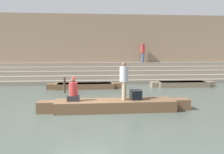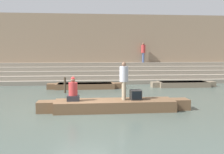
{
  "view_description": "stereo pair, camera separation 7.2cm",
  "coord_description": "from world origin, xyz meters",
  "px_view_note": "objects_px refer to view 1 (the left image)",
  "views": [
    {
      "loc": [
        0.12,
        -11.11,
        2.58
      ],
      "look_at": [
        1.41,
        1.32,
        1.37
      ],
      "focal_mm": 42.0,
      "sensor_mm": 36.0,
      "label": 1
    },
    {
      "loc": [
        0.19,
        -11.11,
        2.58
      ],
      "look_at": [
        1.41,
        1.32,
        1.37
      ],
      "focal_mm": 42.0,
      "sensor_mm": 36.0,
      "label": 2
    }
  ],
  "objects_px": {
    "moored_boat_shore": "(182,84)",
    "mooring_post": "(65,85)",
    "moored_boat_distant": "(85,86)",
    "rowboat_main": "(115,105)",
    "person_on_steps": "(143,51)",
    "tv_set": "(136,95)",
    "person_rowing": "(73,92)",
    "person_standing": "(124,78)"
  },
  "relations": [
    {
      "from": "person_rowing",
      "to": "person_standing",
      "type": "bearing_deg",
      "value": 4.13
    },
    {
      "from": "person_standing",
      "to": "moored_boat_distant",
      "type": "xyz_separation_m",
      "value": [
        -1.74,
        7.02,
        -1.21
      ]
    },
    {
      "from": "rowboat_main",
      "to": "mooring_post",
      "type": "distance_m",
      "value": 5.87
    },
    {
      "from": "moored_boat_shore",
      "to": "moored_boat_distant",
      "type": "relative_size",
      "value": 0.91
    },
    {
      "from": "rowboat_main",
      "to": "person_standing",
      "type": "xyz_separation_m",
      "value": [
        0.41,
        0.08,
        1.17
      ]
    },
    {
      "from": "moored_boat_shore",
      "to": "rowboat_main",
      "type": "bearing_deg",
      "value": -128.09
    },
    {
      "from": "person_rowing",
      "to": "mooring_post",
      "type": "xyz_separation_m",
      "value": [
        -0.77,
        5.27,
        -0.38
      ]
    },
    {
      "from": "person_rowing",
      "to": "person_on_steps",
      "type": "distance_m",
      "value": 13.17
    },
    {
      "from": "person_rowing",
      "to": "tv_set",
      "type": "distance_m",
      "value": 2.74
    },
    {
      "from": "moored_boat_distant",
      "to": "person_rowing",
      "type": "bearing_deg",
      "value": -93.62
    },
    {
      "from": "rowboat_main",
      "to": "person_on_steps",
      "type": "height_order",
      "value": "person_on_steps"
    },
    {
      "from": "moored_boat_shore",
      "to": "mooring_post",
      "type": "xyz_separation_m",
      "value": [
        -8.46,
        -2.08,
        0.29
      ]
    },
    {
      "from": "rowboat_main",
      "to": "mooring_post",
      "type": "height_order",
      "value": "mooring_post"
    },
    {
      "from": "mooring_post",
      "to": "person_on_steps",
      "type": "xyz_separation_m",
      "value": [
        6.41,
        6.5,
        2.14
      ]
    },
    {
      "from": "tv_set",
      "to": "moored_boat_shore",
      "type": "height_order",
      "value": "tv_set"
    },
    {
      "from": "rowboat_main",
      "to": "person_on_steps",
      "type": "relative_size",
      "value": 3.79
    },
    {
      "from": "rowboat_main",
      "to": "moored_boat_distant",
      "type": "xyz_separation_m",
      "value": [
        -1.32,
        7.09,
        -0.05
      ]
    },
    {
      "from": "moored_boat_shore",
      "to": "mooring_post",
      "type": "height_order",
      "value": "mooring_post"
    },
    {
      "from": "person_standing",
      "to": "person_rowing",
      "type": "relative_size",
      "value": 1.59
    },
    {
      "from": "person_standing",
      "to": "person_on_steps",
      "type": "relative_size",
      "value": 0.95
    },
    {
      "from": "tv_set",
      "to": "person_on_steps",
      "type": "relative_size",
      "value": 0.28
    },
    {
      "from": "tv_set",
      "to": "moored_boat_shore",
      "type": "bearing_deg",
      "value": 52.45
    },
    {
      "from": "rowboat_main",
      "to": "moored_boat_shore",
      "type": "distance_m",
      "value": 9.42
    },
    {
      "from": "tv_set",
      "to": "rowboat_main",
      "type": "bearing_deg",
      "value": 177.47
    },
    {
      "from": "rowboat_main",
      "to": "mooring_post",
      "type": "xyz_separation_m",
      "value": [
        -2.57,
        5.27,
        0.24
      ]
    },
    {
      "from": "person_standing",
      "to": "mooring_post",
      "type": "xyz_separation_m",
      "value": [
        -2.98,
        5.19,
        -0.93
      ]
    },
    {
      "from": "person_rowing",
      "to": "person_on_steps",
      "type": "relative_size",
      "value": 0.6
    },
    {
      "from": "moored_boat_distant",
      "to": "person_on_steps",
      "type": "bearing_deg",
      "value": 42.4
    },
    {
      "from": "rowboat_main",
      "to": "person_rowing",
      "type": "height_order",
      "value": "person_rowing"
    },
    {
      "from": "tv_set",
      "to": "person_on_steps",
      "type": "height_order",
      "value": "person_on_steps"
    },
    {
      "from": "rowboat_main",
      "to": "tv_set",
      "type": "height_order",
      "value": "tv_set"
    },
    {
      "from": "tv_set",
      "to": "person_rowing",
      "type": "bearing_deg",
      "value": 176.84
    },
    {
      "from": "moored_boat_distant",
      "to": "mooring_post",
      "type": "relative_size",
      "value": 5.31
    },
    {
      "from": "moored_boat_distant",
      "to": "mooring_post",
      "type": "xyz_separation_m",
      "value": [
        -1.25,
        -1.82,
        0.29
      ]
    },
    {
      "from": "rowboat_main",
      "to": "moored_boat_distant",
      "type": "relative_size",
      "value": 1.28
    },
    {
      "from": "mooring_post",
      "to": "person_standing",
      "type": "bearing_deg",
      "value": -60.11
    },
    {
      "from": "moored_boat_shore",
      "to": "moored_boat_distant",
      "type": "height_order",
      "value": "same"
    },
    {
      "from": "person_rowing",
      "to": "moored_boat_shore",
      "type": "bearing_deg",
      "value": 45.87
    },
    {
      "from": "rowboat_main",
      "to": "moored_boat_shore",
      "type": "relative_size",
      "value": 1.39
    },
    {
      "from": "tv_set",
      "to": "person_on_steps",
      "type": "distance_m",
      "value": 12.26
    },
    {
      "from": "rowboat_main",
      "to": "moored_boat_shore",
      "type": "height_order",
      "value": "rowboat_main"
    },
    {
      "from": "rowboat_main",
      "to": "moored_boat_distant",
      "type": "distance_m",
      "value": 7.21
    }
  ]
}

